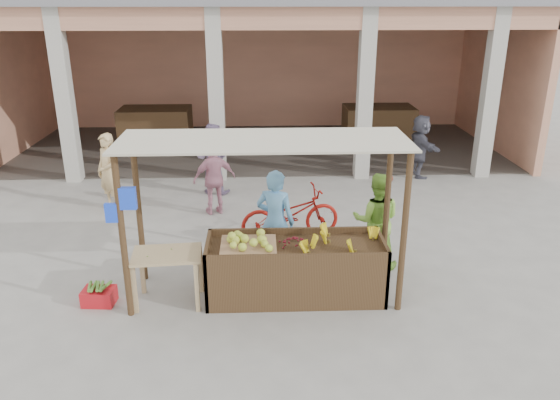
{
  "coord_description": "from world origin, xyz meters",
  "views": [
    {
      "loc": [
        -0.0,
        -7.17,
        4.22
      ],
      "look_at": [
        0.32,
        1.2,
        1.08
      ],
      "focal_mm": 35.0,
      "sensor_mm": 36.0,
      "label": 1
    }
  ],
  "objects_px": {
    "side_table": "(167,262)",
    "vendor_green": "(376,218)",
    "fruit_stall": "(295,271)",
    "motorcycle": "(290,213)",
    "red_crate": "(99,296)",
    "vendor_blue": "(275,218)"
  },
  "relations": [
    {
      "from": "side_table",
      "to": "vendor_green",
      "type": "bearing_deg",
      "value": 13.42
    },
    {
      "from": "vendor_green",
      "to": "vendor_blue",
      "type": "bearing_deg",
      "value": 15.74
    },
    {
      "from": "red_crate",
      "to": "vendor_green",
      "type": "distance_m",
      "value": 4.43
    },
    {
      "from": "fruit_stall",
      "to": "vendor_green",
      "type": "distance_m",
      "value": 1.71
    },
    {
      "from": "fruit_stall",
      "to": "vendor_blue",
      "type": "bearing_deg",
      "value": 108.55
    },
    {
      "from": "side_table",
      "to": "vendor_blue",
      "type": "height_order",
      "value": "vendor_blue"
    },
    {
      "from": "red_crate",
      "to": "vendor_green",
      "type": "bearing_deg",
      "value": 18.72
    },
    {
      "from": "fruit_stall",
      "to": "side_table",
      "type": "bearing_deg",
      "value": -176.24
    },
    {
      "from": "vendor_green",
      "to": "motorcycle",
      "type": "xyz_separation_m",
      "value": [
        -1.33,
        1.13,
        -0.34
      ]
    },
    {
      "from": "fruit_stall",
      "to": "vendor_blue",
      "type": "height_order",
      "value": "vendor_blue"
    },
    {
      "from": "vendor_blue",
      "to": "motorcycle",
      "type": "bearing_deg",
      "value": -84.71
    },
    {
      "from": "vendor_blue",
      "to": "vendor_green",
      "type": "distance_m",
      "value": 1.65
    },
    {
      "from": "fruit_stall",
      "to": "motorcycle",
      "type": "height_order",
      "value": "motorcycle"
    },
    {
      "from": "side_table",
      "to": "vendor_green",
      "type": "relative_size",
      "value": 0.6
    },
    {
      "from": "vendor_blue",
      "to": "fruit_stall",
      "type": "bearing_deg",
      "value": 127.69
    },
    {
      "from": "fruit_stall",
      "to": "vendor_green",
      "type": "xyz_separation_m",
      "value": [
        1.37,
        0.92,
        0.45
      ]
    },
    {
      "from": "fruit_stall",
      "to": "side_table",
      "type": "distance_m",
      "value": 1.87
    },
    {
      "from": "side_table",
      "to": "red_crate",
      "type": "xyz_separation_m",
      "value": [
        -1.02,
        -0.02,
        -0.53
      ]
    },
    {
      "from": "side_table",
      "to": "vendor_green",
      "type": "height_order",
      "value": "vendor_green"
    },
    {
      "from": "red_crate",
      "to": "vendor_blue",
      "type": "height_order",
      "value": "vendor_blue"
    },
    {
      "from": "side_table",
      "to": "vendor_green",
      "type": "xyz_separation_m",
      "value": [
        3.22,
        1.05,
        0.2
      ]
    },
    {
      "from": "vendor_blue",
      "to": "vendor_green",
      "type": "bearing_deg",
      "value": -156.5
    }
  ]
}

